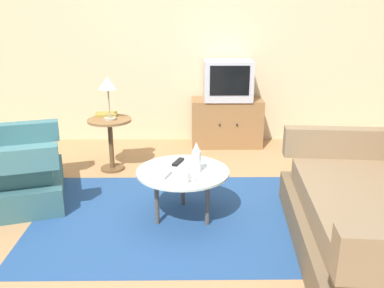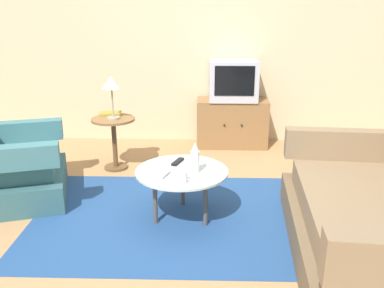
# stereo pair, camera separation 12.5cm
# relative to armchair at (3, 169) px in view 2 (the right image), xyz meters

# --- Properties ---
(ground_plane) EXTENTS (16.00, 16.00, 0.00)m
(ground_plane) POSITION_rel_armchair_xyz_m (1.51, -0.39, -0.29)
(ground_plane) COLOR #AD7F51
(back_wall) EXTENTS (9.00, 0.12, 2.70)m
(back_wall) POSITION_rel_armchair_xyz_m (1.51, 1.88, 1.06)
(back_wall) COLOR #CCB78E
(back_wall) RESTS_ON ground
(area_rug) EXTENTS (2.43, 1.65, 0.00)m
(area_rug) POSITION_rel_armchair_xyz_m (1.59, -0.29, -0.29)
(area_rug) COLOR navy
(area_rug) RESTS_ON ground
(armchair) EXTENTS (1.14, 1.14, 0.87)m
(armchair) POSITION_rel_armchair_xyz_m (0.00, 0.00, 0.00)
(armchair) COLOR #325C60
(armchair) RESTS_ON ground
(couch) EXTENTS (1.14, 1.93, 0.85)m
(couch) POSITION_rel_armchair_xyz_m (2.93, -0.87, -0.01)
(couch) COLOR brown
(couch) RESTS_ON ground
(coffee_table) EXTENTS (0.74, 0.74, 0.41)m
(coffee_table) POSITION_rel_armchair_xyz_m (1.59, -0.29, 0.08)
(coffee_table) COLOR #B2C6C1
(coffee_table) RESTS_ON ground
(side_table) EXTENTS (0.45, 0.45, 0.56)m
(side_table) POSITION_rel_armchair_xyz_m (0.83, 0.77, 0.10)
(side_table) COLOR olive
(side_table) RESTS_ON ground
(tv_stand) EXTENTS (0.86, 0.42, 0.58)m
(tv_stand) POSITION_rel_armchair_xyz_m (2.12, 1.58, -0.00)
(tv_stand) COLOR olive
(tv_stand) RESTS_ON ground
(television) EXTENTS (0.57, 0.43, 0.47)m
(television) POSITION_rel_armchair_xyz_m (2.12, 1.58, 0.53)
(television) COLOR #B7B7BC
(television) RESTS_ON tv_stand
(table_lamp) EXTENTS (0.19, 0.19, 0.44)m
(table_lamp) POSITION_rel_armchair_xyz_m (0.84, 0.74, 0.61)
(table_lamp) COLOR #9E937A
(table_lamp) RESTS_ON side_table
(vase) EXTENTS (0.07, 0.07, 0.24)m
(vase) POSITION_rel_armchair_xyz_m (1.70, -0.32, 0.24)
(vase) COLOR white
(vase) RESTS_ON coffee_table
(mug) EXTENTS (0.13, 0.09, 0.08)m
(mug) POSITION_rel_armchair_xyz_m (1.61, -0.52, 0.16)
(mug) COLOR white
(mug) RESTS_ON coffee_table
(tv_remote_dark) EXTENTS (0.10, 0.17, 0.02)m
(tv_remote_dark) POSITION_rel_armchair_xyz_m (1.55, -0.13, 0.13)
(tv_remote_dark) COLOR black
(tv_remote_dark) RESTS_ON coffee_table
(tv_remote_silver) EXTENTS (0.09, 0.15, 0.02)m
(tv_remote_silver) POSITION_rel_armchair_xyz_m (1.46, -0.41, 0.13)
(tv_remote_silver) COLOR #B2B2B7
(tv_remote_silver) RESTS_ON coffee_table
(book) EXTENTS (0.25, 0.20, 0.02)m
(book) POSITION_rel_armchair_xyz_m (0.77, 0.92, 0.27)
(book) COLOR olive
(book) RESTS_ON side_table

